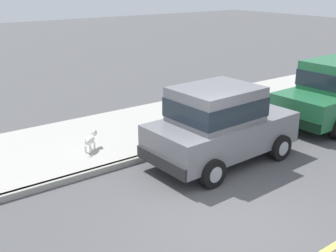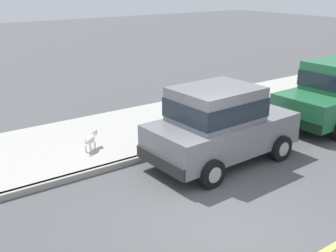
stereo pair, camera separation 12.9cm
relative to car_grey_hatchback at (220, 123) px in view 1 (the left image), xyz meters
The scene contains 5 objects.
ground_plane 2.79m from the car_grey_hatchback, 37.36° to the right, with size 80.00×80.00×0.00m, color #4C4C4F.
curb 2.14m from the car_grey_hatchback, 125.16° to the right, with size 0.16×64.00×0.14m, color gray.
sidewalk 3.44m from the car_grey_hatchback, 151.44° to the right, with size 3.60×64.00×0.14m, color #A8A59E.
car_grey_hatchback is the anchor object (origin of this frame).
dog_white 3.23m from the car_grey_hatchback, 133.24° to the right, with size 0.53×0.61×0.49m.
Camera 1 is at (4.67, -4.88, 4.20)m, focal length 44.37 mm.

